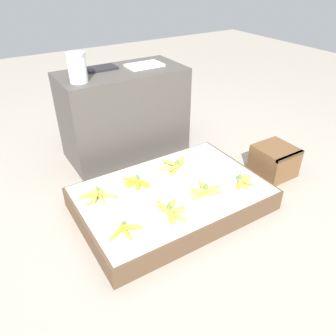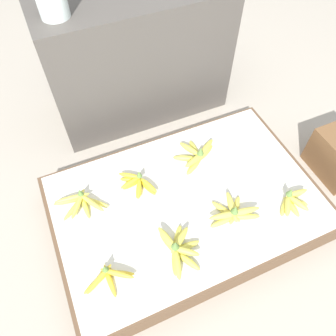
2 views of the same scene
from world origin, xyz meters
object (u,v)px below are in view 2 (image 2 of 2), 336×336
(banana_bunch_middle_left, at_px, (81,202))
(banana_bunch_middle_midright, at_px, (196,154))
(banana_bunch_front_midleft, at_px, (178,249))
(banana_bunch_middle_midleft, at_px, (137,183))
(banana_bunch_front_left, at_px, (108,277))
(banana_bunch_front_midright, at_px, (233,213))
(banana_bunch_front_right, at_px, (293,201))

(banana_bunch_middle_left, height_order, banana_bunch_middle_midright, banana_bunch_middle_midright)
(banana_bunch_front_midleft, bearing_deg, banana_bunch_middle_midleft, 95.99)
(banana_bunch_front_left, height_order, banana_bunch_front_midright, banana_bunch_front_midright)
(banana_bunch_front_midleft, height_order, banana_bunch_middle_midright, same)
(banana_bunch_middle_midright, bearing_deg, banana_bunch_front_left, -145.56)
(banana_bunch_front_midleft, xyz_separation_m, banana_bunch_middle_midleft, (-0.04, 0.39, -0.00))
(banana_bunch_front_left, bearing_deg, banana_bunch_middle_left, 91.74)
(banana_bunch_front_right, bearing_deg, banana_bunch_front_midleft, 179.83)
(banana_bunch_front_left, xyz_separation_m, banana_bunch_front_midright, (0.61, 0.05, 0.01))
(banana_bunch_front_midleft, distance_m, banana_bunch_middle_left, 0.51)
(banana_bunch_front_midleft, xyz_separation_m, banana_bunch_middle_midright, (0.30, 0.43, 0.00))
(banana_bunch_front_left, height_order, banana_bunch_middle_midright, banana_bunch_middle_midright)
(banana_bunch_middle_midleft, bearing_deg, banana_bunch_front_left, -125.57)
(banana_bunch_front_left, distance_m, banana_bunch_middle_left, 0.39)
(banana_bunch_front_right, relative_size, banana_bunch_middle_left, 0.80)
(banana_bunch_front_midright, distance_m, banana_bunch_middle_midleft, 0.48)
(banana_bunch_front_midleft, distance_m, banana_bunch_middle_midright, 0.52)
(banana_bunch_front_left, relative_size, banana_bunch_front_midright, 0.92)
(banana_bunch_front_right, bearing_deg, banana_bunch_middle_midleft, 148.57)
(banana_bunch_front_right, xyz_separation_m, banana_bunch_middle_midright, (-0.29, 0.43, 0.00))
(banana_bunch_front_right, distance_m, banana_bunch_middle_midleft, 0.74)
(banana_bunch_middle_midleft, height_order, banana_bunch_middle_midright, banana_bunch_middle_midright)
(banana_bunch_front_right, relative_size, banana_bunch_middle_midright, 0.80)
(banana_bunch_middle_midright, bearing_deg, banana_bunch_middle_left, -177.12)
(banana_bunch_front_right, distance_m, banana_bunch_middle_midright, 0.52)
(banana_bunch_front_midleft, bearing_deg, banana_bunch_front_right, -0.17)
(banana_bunch_front_left, bearing_deg, banana_bunch_front_midright, 4.32)
(banana_bunch_front_left, xyz_separation_m, banana_bunch_middle_midright, (0.61, 0.42, 0.01))
(banana_bunch_middle_midleft, xyz_separation_m, banana_bunch_middle_midright, (0.34, 0.04, 0.01))
(banana_bunch_middle_midleft, distance_m, banana_bunch_middle_midright, 0.34)
(banana_bunch_front_midleft, distance_m, banana_bunch_front_midright, 0.31)
(banana_bunch_front_midright, relative_size, banana_bunch_middle_midleft, 1.29)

